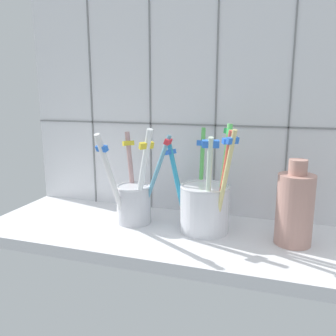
% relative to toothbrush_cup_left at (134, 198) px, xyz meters
% --- Properties ---
extents(counter_slab, '(0.64, 0.22, 0.02)m').
position_rel_toothbrush_cup_left_xyz_m(counter_slab, '(0.06, -0.02, -0.06)').
color(counter_slab, silver).
rests_on(counter_slab, ground).
extents(tile_wall_back, '(0.64, 0.02, 0.45)m').
position_rel_toothbrush_cup_left_xyz_m(tile_wall_back, '(0.06, 0.10, 0.16)').
color(tile_wall_back, white).
rests_on(tile_wall_back, ground).
extents(toothbrush_cup_left, '(0.11, 0.13, 0.18)m').
position_rel_toothbrush_cup_left_xyz_m(toothbrush_cup_left, '(0.00, 0.00, 0.00)').
color(toothbrush_cup_left, silver).
rests_on(toothbrush_cup_left, counter_slab).
extents(toothbrush_cup_right, '(0.13, 0.12, 0.18)m').
position_rel_toothbrush_cup_left_xyz_m(toothbrush_cup_right, '(0.13, 0.00, 0.00)').
color(toothbrush_cup_right, white).
rests_on(toothbrush_cup_right, counter_slab).
extents(ceramic_vase, '(0.06, 0.06, 0.13)m').
position_rel_toothbrush_cup_left_xyz_m(ceramic_vase, '(0.27, -0.01, 0.01)').
color(ceramic_vase, tan).
rests_on(ceramic_vase, counter_slab).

